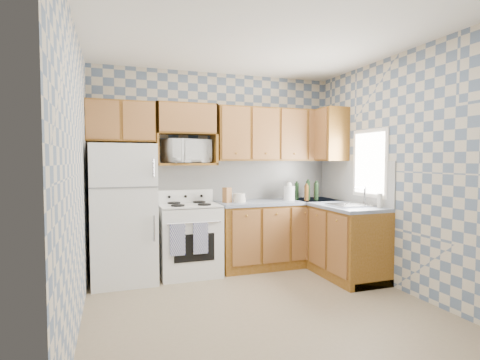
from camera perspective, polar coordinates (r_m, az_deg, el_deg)
name	(u,v)px	position (r m, az deg, el deg)	size (l,w,h in m)	color
floor	(259,305)	(4.05, 2.92, -18.53)	(3.40, 3.40, 0.00)	#826F55
back_wall	(217,170)	(5.29, -3.50, 1.53)	(3.40, 0.02, 2.70)	slate
right_wall	(396,172)	(4.67, 22.70, 1.11)	(0.02, 3.20, 2.70)	slate
backsplash_back	(244,180)	(5.40, 0.63, -0.03)	(2.60, 0.01, 0.56)	white
backsplash_right	(353,181)	(5.30, 16.84, -0.21)	(0.01, 1.60, 0.56)	white
refrigerator	(124,213)	(4.79, -17.26, -4.88)	(0.75, 0.70, 1.68)	white
stove_body	(189,240)	(4.97, -7.76, -9.05)	(0.76, 0.65, 0.90)	white
cooktop	(189,205)	(4.89, -7.79, -3.84)	(0.76, 0.65, 0.03)	silver
backguard	(185,196)	(5.15, -8.39, -2.43)	(0.76, 0.08, 0.17)	white
dish_towel_left	(178,240)	(4.58, -9.49, -8.96)	(0.18, 0.03, 0.38)	navy
dish_towel_right	(201,238)	(4.63, -6.01, -8.80)	(0.18, 0.03, 0.38)	navy
base_cabinets_back	(279,234)	(5.39, 5.97, -8.20)	(1.75, 0.60, 0.88)	brown
base_cabinets_right	(334,238)	(5.23, 14.11, -8.61)	(0.60, 1.60, 0.88)	brown
countertop_back	(279,202)	(5.31, 6.02, -3.34)	(1.77, 0.63, 0.04)	slate
countertop_right	(334,204)	(5.16, 14.12, -3.60)	(0.63, 1.60, 0.04)	slate
upper_cabinets_back	(276,135)	(5.42, 5.45, 6.85)	(1.75, 0.33, 0.74)	brown
upper_cabinets_fridge	(121,122)	(4.95, -17.70, 8.48)	(0.82, 0.33, 0.50)	brown
upper_cabinets_right	(326,135)	(5.59, 12.93, 6.67)	(0.33, 0.70, 0.74)	brown
microwave_shelf	(186,164)	(5.02, -8.19, 2.40)	(0.80, 0.33, 0.03)	brown
microwave	(186,151)	(5.05, -8.18, 4.36)	(0.57, 0.39, 0.32)	white
sink	(350,205)	(4.87, 16.43, -3.73)	(0.48, 0.40, 0.03)	#B7B7BC
window	(370,163)	(5.01, 19.18, 2.43)	(0.02, 0.66, 0.86)	white
bottle_0	(308,191)	(5.43, 10.32, -1.59)	(0.06, 0.06, 0.27)	black
bottle_1	(316,191)	(5.43, 11.55, -1.70)	(0.06, 0.06, 0.25)	black
bottle_2	(316,191)	(5.54, 11.47, -1.70)	(0.06, 0.06, 0.23)	#513011
bottle_3	(306,193)	(5.33, 10.08, -1.97)	(0.06, 0.06, 0.22)	#513011
bottle_4	(297,191)	(5.41, 8.62, -1.73)	(0.06, 0.06, 0.24)	black
knife_block	(227,195)	(5.02, -1.99, -2.31)	(0.09, 0.09, 0.20)	brown
electric_kettle	(289,193)	(5.36, 7.51, -1.99)	(0.16, 0.16, 0.20)	white
food_containers	(239,198)	(5.07, -0.12, -2.72)	(0.18, 0.18, 0.12)	silver
soap_bottle	(380,201)	(4.78, 20.53, -2.96)	(0.06, 0.06, 0.17)	silver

